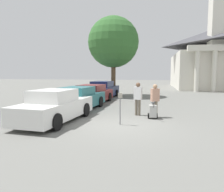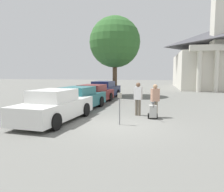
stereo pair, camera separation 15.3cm
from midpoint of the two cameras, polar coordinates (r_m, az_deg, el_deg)
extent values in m
plane|color=slate|center=(9.63, 2.16, -7.76)|extent=(120.00, 120.00, 0.00)
cube|color=silver|center=(10.71, -14.12, -3.31)|extent=(2.27, 4.99, 0.79)
cube|color=silver|center=(10.46, -14.76, 0.12)|extent=(1.80, 2.17, 0.54)
cylinder|color=black|center=(12.48, -14.14, -3.08)|extent=(0.24, 0.72, 0.71)
cylinder|color=black|center=(11.67, -6.46, -3.56)|extent=(0.24, 0.72, 0.71)
cylinder|color=black|center=(10.07, -22.95, -5.58)|extent=(0.24, 0.72, 0.71)
cylinder|color=black|center=(9.03, -14.01, -6.57)|extent=(0.24, 0.72, 0.71)
cube|color=#23666B|center=(13.67, -8.24, -1.23)|extent=(2.23, 5.28, 0.76)
cube|color=#23666B|center=(13.42, -8.65, 1.32)|extent=(1.76, 2.29, 0.49)
cylinder|color=black|center=(15.50, -8.68, -1.20)|extent=(0.24, 0.71, 0.70)
cylinder|color=black|center=(14.84, -2.56, -1.46)|extent=(0.24, 0.71, 0.70)
cylinder|color=black|center=(12.72, -14.84, -2.94)|extent=(0.24, 0.71, 0.70)
cylinder|color=black|center=(11.91, -7.62, -3.40)|extent=(0.24, 0.71, 0.70)
cube|color=maroon|center=(16.55, -4.67, 0.00)|extent=(2.28, 5.07, 0.72)
cube|color=maroon|center=(16.31, -4.94, 2.06)|extent=(1.81, 2.20, 0.50)
cylinder|color=black|center=(18.31, -5.57, -0.06)|extent=(0.24, 0.70, 0.68)
cylinder|color=black|center=(17.71, -0.12, -0.24)|extent=(0.24, 0.70, 0.68)
cylinder|color=black|center=(15.55, -9.83, -1.23)|extent=(0.24, 0.70, 0.68)
cylinder|color=black|center=(14.83, -3.53, -1.50)|extent=(0.24, 0.70, 0.68)
cube|color=#19234C|center=(19.93, -1.84, 1.23)|extent=(2.25, 5.08, 0.84)
cube|color=#19234C|center=(19.69, -2.03, 3.14)|extent=(1.78, 2.21, 0.51)
cylinder|color=black|center=(21.68, -2.79, 0.91)|extent=(0.24, 0.68, 0.67)
cylinder|color=black|center=(21.16, 1.77, 0.78)|extent=(0.24, 0.68, 0.67)
cylinder|color=black|center=(18.84, -5.89, 0.09)|extent=(0.24, 0.68, 0.67)
cylinder|color=black|center=(18.23, -0.70, -0.08)|extent=(0.24, 0.68, 0.67)
cylinder|color=slate|center=(9.70, 2.45, -4.02)|extent=(0.05, 0.05, 1.21)
cube|color=gray|center=(9.60, 2.47, 0.17)|extent=(0.18, 0.09, 0.22)
cylinder|color=#665B4C|center=(11.86, 7.54, -3.03)|extent=(0.14, 0.14, 0.87)
cylinder|color=#665B4C|center=(11.92, 6.78, -2.98)|extent=(0.14, 0.14, 0.87)
cube|color=silver|center=(11.79, 7.21, 0.72)|extent=(0.47, 0.34, 0.68)
sphere|color=brown|center=(11.76, 7.24, 2.95)|extent=(0.23, 0.23, 0.23)
cylinder|color=gray|center=(11.60, 11.86, -3.39)|extent=(0.14, 0.14, 0.83)
cylinder|color=gray|center=(11.52, 11.13, -3.45)|extent=(0.14, 0.14, 0.83)
cube|color=tan|center=(11.46, 11.58, 0.26)|extent=(0.47, 0.40, 0.66)
sphere|color=tan|center=(11.43, 11.62, 2.47)|extent=(0.23, 0.23, 0.23)
cube|color=#B2B2AD|center=(11.19, 10.97, -3.89)|extent=(0.41, 0.48, 0.60)
cone|color=#59595B|center=(11.13, 11.01, -1.97)|extent=(0.18, 0.18, 0.16)
cylinder|color=#4C4C4C|center=(10.67, 11.29, -2.22)|extent=(0.10, 0.59, 0.43)
cylinder|color=black|center=(11.22, 9.87, -5.12)|extent=(0.08, 0.28, 0.28)
cylinder|color=black|center=(11.26, 12.01, -5.12)|extent=(0.08, 0.28, 0.28)
cube|color=silver|center=(36.36, 24.21, 5.98)|extent=(9.60, 14.56, 5.09)
pyramid|color=#424247|center=(36.71, 24.55, 13.54)|extent=(9.79, 14.85, 2.29)
cylinder|color=silver|center=(28.07, 21.93, 5.92)|extent=(0.56, 0.56, 4.83)
cylinder|color=silver|center=(28.47, 25.75, 5.75)|extent=(0.56, 0.56, 4.83)
cube|color=silver|center=(31.91, 27.32, 21.06)|extent=(2.40, 2.40, 11.59)
cylinder|color=brown|center=(21.74, 0.94, 4.23)|extent=(0.44, 0.44, 3.17)
sphere|color=#33662D|center=(21.93, 0.95, 13.90)|extent=(4.95, 4.95, 4.95)
camera|label=1|loc=(0.08, -89.61, 0.04)|focal=35.00mm
camera|label=2|loc=(0.08, 90.39, -0.04)|focal=35.00mm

